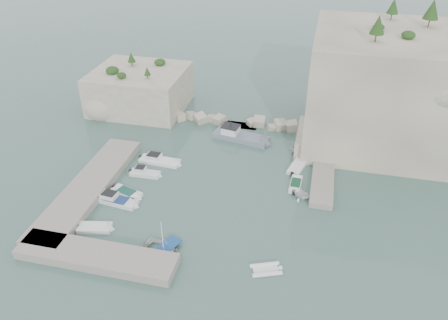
% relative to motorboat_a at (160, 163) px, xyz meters
% --- Properties ---
extents(ground, '(400.00, 400.00, 0.00)m').
position_rel_motorboat_a_xyz_m(ground, '(10.16, -7.73, 0.00)').
color(ground, '#44675E').
rests_on(ground, ground).
extents(cliff_east, '(26.00, 22.00, 17.00)m').
position_rel_motorboat_a_xyz_m(cliff_east, '(33.16, 15.27, 8.50)').
color(cliff_east, beige).
rests_on(cliff_east, ground).
extents(cliff_terrace, '(8.00, 10.00, 2.50)m').
position_rel_motorboat_a_xyz_m(cliff_terrace, '(23.16, 10.27, 1.25)').
color(cliff_terrace, beige).
rests_on(cliff_terrace, ground).
extents(outcrop_west, '(16.00, 14.00, 7.00)m').
position_rel_motorboat_a_xyz_m(outcrop_west, '(-9.84, 17.27, 3.50)').
color(outcrop_west, beige).
rests_on(outcrop_west, ground).
extents(quay_west, '(5.00, 24.00, 1.10)m').
position_rel_motorboat_a_xyz_m(quay_west, '(-6.84, -8.73, 0.55)').
color(quay_west, '#9E9689').
rests_on(quay_west, ground).
extents(quay_south, '(18.00, 4.00, 1.10)m').
position_rel_motorboat_a_xyz_m(quay_south, '(0.16, -20.23, 0.55)').
color(quay_south, '#9E9689').
rests_on(quay_south, ground).
extents(ledge_east, '(3.00, 16.00, 0.80)m').
position_rel_motorboat_a_xyz_m(ledge_east, '(23.66, 2.27, 0.40)').
color(ledge_east, '#9E9689').
rests_on(ledge_east, ground).
extents(breakwater, '(28.00, 3.00, 1.40)m').
position_rel_motorboat_a_xyz_m(breakwater, '(9.16, 14.27, 0.70)').
color(breakwater, beige).
rests_on(breakwater, ground).
extents(motorboat_a, '(6.73, 2.35, 1.40)m').
position_rel_motorboat_a_xyz_m(motorboat_a, '(0.00, 0.00, 0.00)').
color(motorboat_a, white).
rests_on(motorboat_a, ground).
extents(motorboat_b, '(4.73, 1.68, 1.40)m').
position_rel_motorboat_a_xyz_m(motorboat_b, '(-0.87, -3.60, 0.00)').
color(motorboat_b, white).
rests_on(motorboat_b, ground).
extents(motorboat_c, '(5.03, 3.08, 0.70)m').
position_rel_motorboat_a_xyz_m(motorboat_c, '(-1.59, -8.38, 0.00)').
color(motorboat_c, white).
rests_on(motorboat_c, ground).
extents(motorboat_d, '(6.68, 2.69, 1.40)m').
position_rel_motorboat_a_xyz_m(motorboat_d, '(-2.22, -10.29, 0.00)').
color(motorboat_d, white).
rests_on(motorboat_d, ground).
extents(motorboat_e, '(4.63, 2.61, 0.70)m').
position_rel_motorboat_a_xyz_m(motorboat_e, '(-2.42, -15.74, 0.00)').
color(motorboat_e, white).
rests_on(motorboat_e, ground).
extents(rowboat, '(6.01, 5.16, 1.05)m').
position_rel_motorboat_a_xyz_m(rowboat, '(6.94, -17.54, 0.00)').
color(rowboat, silver).
rests_on(rowboat, ground).
extents(inflatable_dinghy, '(3.90, 2.86, 0.44)m').
position_rel_motorboat_a_xyz_m(inflatable_dinghy, '(18.46, -17.58, 0.00)').
color(inflatable_dinghy, white).
rests_on(inflatable_dinghy, ground).
extents(tender_east_a, '(3.63, 3.44, 1.51)m').
position_rel_motorboat_a_xyz_m(tender_east_a, '(21.06, -3.69, 0.00)').
color(tender_east_a, white).
rests_on(tender_east_a, ground).
extents(tender_east_b, '(1.62, 4.34, 0.70)m').
position_rel_motorboat_a_xyz_m(tender_east_b, '(20.12, -1.35, 0.00)').
color(tender_east_b, white).
rests_on(tender_east_b, ground).
extents(tender_east_c, '(3.10, 5.82, 0.70)m').
position_rel_motorboat_a_xyz_m(tender_east_c, '(20.04, 3.46, 0.00)').
color(tender_east_c, white).
rests_on(tender_east_c, ground).
extents(tender_east_d, '(4.64, 2.98, 1.68)m').
position_rel_motorboat_a_xyz_m(tender_east_d, '(20.50, 7.42, 0.00)').
color(tender_east_d, silver).
rests_on(tender_east_d, ground).
extents(work_boat, '(10.18, 4.59, 2.20)m').
position_rel_motorboat_a_xyz_m(work_boat, '(10.33, 9.48, 0.00)').
color(work_boat, slate).
rests_on(work_boat, ground).
extents(rowboat_mast, '(0.10, 0.10, 4.20)m').
position_rel_motorboat_a_xyz_m(rowboat_mast, '(6.94, -17.54, 2.62)').
color(rowboat_mast, white).
rests_on(rowboat_mast, rowboat).
extents(vegetation, '(53.48, 13.88, 13.40)m').
position_rel_motorboat_a_xyz_m(vegetation, '(27.99, 16.67, 17.93)').
color(vegetation, '#1E4219').
rests_on(vegetation, ground).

